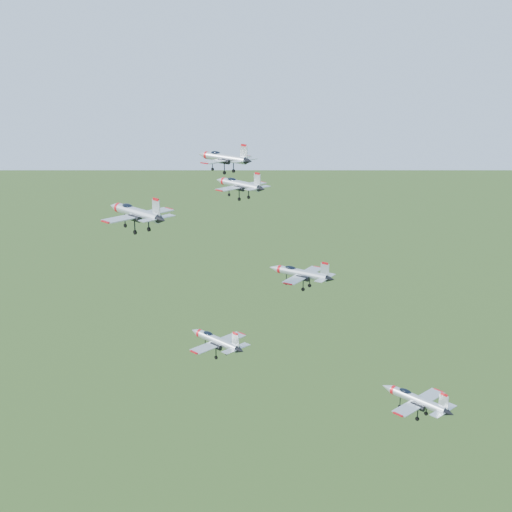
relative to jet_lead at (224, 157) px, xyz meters
The scene contains 6 objects.
jet_lead is the anchor object (origin of this frame).
jet_left_high 14.70m from the jet_lead, 37.37° to the right, with size 12.04×10.01×3.22m.
jet_right_high 35.17m from the jet_lead, 68.59° to the right, with size 13.40×11.12×3.58m.
jet_left_low 31.82m from the jet_lead, 22.71° to the right, with size 11.89×9.90×3.18m.
jet_right_low 40.54m from the jet_lead, 50.01° to the right, with size 11.62×9.63×3.10m.
jet_trail 56.91m from the jet_lead, 13.16° to the right, with size 12.45×10.36×3.33m.
Camera 1 is at (75.62, -85.39, 176.51)m, focal length 50.00 mm.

